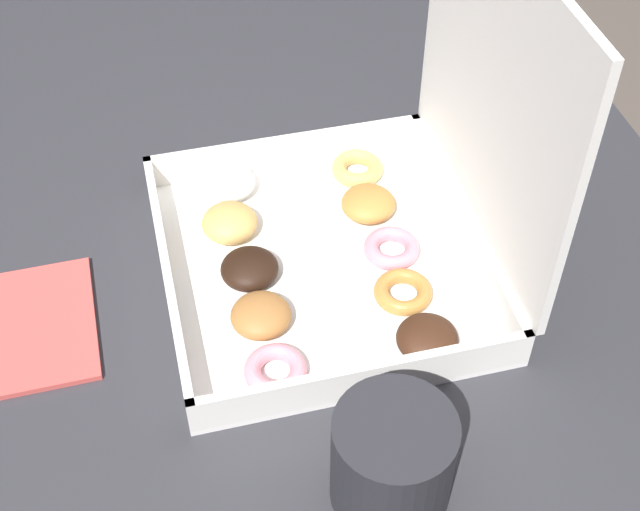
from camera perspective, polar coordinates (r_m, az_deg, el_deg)
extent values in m
cube|color=#2D2D33|center=(0.90, -4.17, 0.19)|extent=(1.14, 0.91, 0.03)
cylinder|color=#2D2D33|center=(1.62, 7.24, 6.19)|extent=(0.06, 0.06, 0.74)
cube|color=white|center=(0.86, 0.00, -0.69)|extent=(0.32, 0.30, 0.01)
cube|color=white|center=(0.84, -9.70, -1.46)|extent=(0.32, 0.01, 0.04)
cube|color=white|center=(0.88, 9.18, 1.92)|extent=(0.32, 0.01, 0.04)
cube|color=white|center=(0.96, -2.24, 6.73)|extent=(0.01, 0.30, 0.04)
cube|color=white|center=(0.75, 2.86, -7.94)|extent=(0.01, 0.30, 0.04)
cube|color=white|center=(0.79, 11.05, 10.11)|extent=(0.32, 0.01, 0.27)
ellipsoid|color=white|center=(0.93, -5.86, 4.69)|extent=(0.06, 0.06, 0.03)
ellipsoid|color=tan|center=(0.88, -5.81, 2.11)|extent=(0.06, 0.06, 0.03)
ellipsoid|color=black|center=(0.84, -4.53, -0.84)|extent=(0.06, 0.06, 0.03)
ellipsoid|color=#9E6633|center=(0.80, -3.81, -3.84)|extent=(0.06, 0.06, 0.03)
torus|color=pink|center=(0.77, -2.87, -7.34)|extent=(0.06, 0.06, 0.02)
torus|color=tan|center=(0.95, 2.39, 5.59)|extent=(0.06, 0.06, 0.02)
ellipsoid|color=#B77A38|center=(0.90, 3.10, 3.34)|extent=(0.06, 0.06, 0.03)
torus|color=pink|center=(0.87, 4.60, 0.47)|extent=(0.06, 0.06, 0.01)
torus|color=#B77A38|center=(0.83, 5.33, -2.34)|extent=(0.06, 0.06, 0.01)
ellipsoid|color=#381E11|center=(0.79, 6.87, -5.31)|extent=(0.06, 0.06, 0.03)
cylinder|color=#232328|center=(0.69, 4.65, -12.97)|extent=(0.09, 0.09, 0.09)
cylinder|color=black|center=(0.65, 4.87, -11.05)|extent=(0.08, 0.08, 0.01)
cube|color=#CC4C47|center=(0.85, -17.18, -4.25)|extent=(0.15, 0.09, 0.01)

